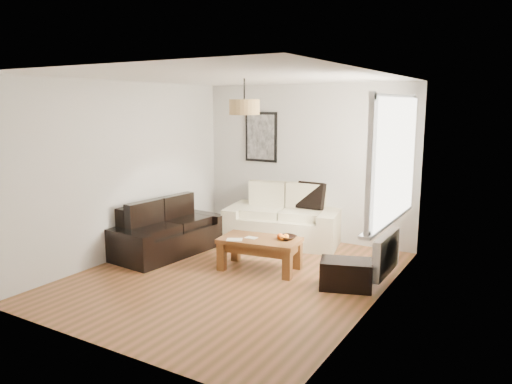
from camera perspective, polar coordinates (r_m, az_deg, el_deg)
The scene contains 21 objects.
floor at distance 6.58m, azimuth -2.69°, elevation -9.84°, with size 4.50×4.50×0.00m, color brown.
ceiling at distance 6.19m, azimuth -2.90°, elevation 13.38°, with size 3.80×4.50×0.00m, color white, non-canonical shape.
wall_back at distance 8.21m, azimuth 5.87°, elevation 3.49°, with size 3.80×0.04×2.60m, color silver, non-canonical shape.
wall_front at distance 4.58m, azimuth -18.45°, elevation -2.42°, with size 3.80×0.04×2.60m, color silver, non-canonical shape.
wall_left at distance 7.46m, azimuth -15.10°, elevation 2.51°, with size 0.04×4.50×2.60m, color silver, non-canonical shape.
wall_right at distance 5.46m, azimuth 14.11°, elevation -0.20°, with size 0.04×4.50×2.60m, color silver, non-canonical shape.
window_bay at distance 6.19m, azimuth 16.00°, elevation 3.73°, with size 0.14×1.90×1.60m, color white, non-canonical shape.
radiator at distance 6.45m, azimuth 15.11°, elevation -7.07°, with size 0.10×0.90×0.52m, color white.
poster at distance 8.54m, azimuth 0.61°, elevation 6.50°, with size 0.62×0.04×0.87m, color black, non-canonical shape.
pendant_shade at distance 6.43m, azimuth -1.38°, elevation 9.98°, with size 0.40×0.40×0.20m, color tan.
loveseat_cream at distance 8.01m, azimuth 3.25°, elevation -2.78°, with size 1.83×1.00×0.91m, color beige, non-canonical shape.
sofa_leather at distance 7.58m, azimuth -10.30°, elevation -4.27°, with size 1.76×0.86×0.76m, color black, non-canonical shape.
coffee_table at distance 6.75m, azimuth 0.47°, elevation -7.31°, with size 1.09×0.60×0.45m, color brown, non-canonical shape.
ottoman at distance 6.21m, azimuth 10.55°, elevation -9.51°, with size 0.63×0.41×0.36m, color black.
cushion_left at distance 8.27m, azimuth 2.34°, elevation -0.25°, with size 0.38×0.12×0.38m, color black.
cushion_right at distance 7.98m, azimuth 6.49°, elevation -0.45°, with size 0.45×0.14×0.45m, color black.
fruit_bowl at distance 6.64m, azimuth 3.71°, elevation -5.37°, with size 0.23×0.23×0.06m, color black.
orange_a at distance 6.58m, azimuth 3.14°, elevation -5.40°, with size 0.07×0.07×0.07m, color orange.
orange_b at distance 6.63m, azimuth 3.54°, elevation -5.29°, with size 0.08×0.08×0.08m, color orange.
orange_c at distance 6.65m, azimuth 2.85°, elevation -5.23°, with size 0.08×0.08×0.08m, color #EB5C13.
papers at distance 6.62m, azimuth -2.56°, elevation -5.63°, with size 0.21×0.15×0.01m, color beige.
Camera 1 is at (3.40, -5.16, 2.27)m, focal length 33.92 mm.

